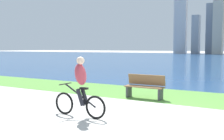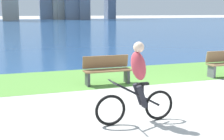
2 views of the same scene
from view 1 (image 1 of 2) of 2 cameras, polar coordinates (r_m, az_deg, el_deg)
ground_plane at (r=8.10m, az=6.54°, el=-9.09°), size 300.00×300.00×0.00m
grass_strip_bayside at (r=11.15m, az=13.43°, el=-5.35°), size 120.00×3.23×0.01m
cyclist_lead at (r=7.60m, az=-6.67°, el=-3.58°), size 1.72×0.52×1.68m
bench_far_along_path at (r=10.42m, az=6.91°, el=-3.47°), size 1.50×0.47×0.90m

